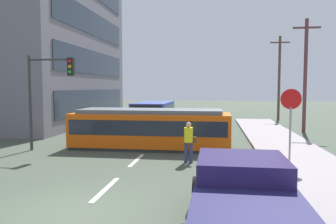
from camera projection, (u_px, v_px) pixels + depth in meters
name	position (u px, v px, depth m)	size (l,w,h in m)	color
ground_plane	(154.00, 144.00, 17.83)	(120.00, 120.00, 0.00)	#444E3F
sidewalk_curb_right	(305.00, 164.00, 12.94)	(3.20, 36.00, 0.14)	#9A8F92
lane_stripe_1	(106.00, 189.00, 9.93)	(0.16, 2.40, 0.01)	silver
lane_stripe_2	(137.00, 160.00, 13.88)	(0.16, 2.40, 0.01)	silver
lane_stripe_3	(167.00, 132.00, 22.65)	(0.16, 2.40, 0.01)	silver
lane_stripe_4	(176.00, 123.00, 28.58)	(0.16, 2.40, 0.01)	silver
corner_building	(7.00, 11.00, 28.20)	(15.49, 17.01, 19.20)	slate
streetcar_tram	(151.00, 128.00, 16.64)	(7.92, 2.56, 1.98)	#DC520C
city_bus	(154.00, 113.00, 25.67)	(2.64, 5.33, 1.92)	#34489B
pedestrian_crossing	(189.00, 140.00, 13.37)	(0.51, 0.36, 1.67)	#343458
pickup_truck_parked	(243.00, 198.00, 6.77)	(2.29, 5.01, 1.55)	#211F4F
stop_sign	(291.00, 111.00, 12.27)	(0.76, 0.07, 2.88)	gray
traffic_light_mast	(48.00, 84.00, 15.76)	(2.33, 0.33, 4.60)	#333333
utility_pole_mid	(305.00, 73.00, 22.34)	(1.80, 0.24, 7.69)	brown
utility_pole_far	(279.00, 76.00, 31.35)	(1.80, 0.24, 7.92)	brown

